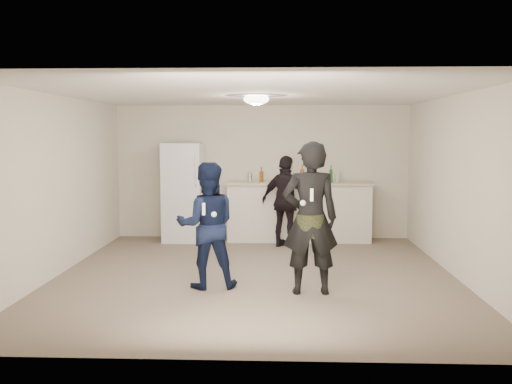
{
  "coord_description": "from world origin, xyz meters",
  "views": [
    {
      "loc": [
        0.32,
        -7.76,
        1.95
      ],
      "look_at": [
        0.0,
        0.2,
        1.15
      ],
      "focal_mm": 40.0,
      "sensor_mm": 36.0,
      "label": 1
    }
  ],
  "objects_px": {
    "man": "(207,225)",
    "shaker": "(250,177)",
    "fridge": "(183,192)",
    "counter": "(299,213)",
    "woman": "(310,218)",
    "spectator": "(286,202)"
  },
  "relations": [
    {
      "from": "shaker",
      "to": "man",
      "type": "height_order",
      "value": "man"
    },
    {
      "from": "counter",
      "to": "spectator",
      "type": "height_order",
      "value": "spectator"
    },
    {
      "from": "woman",
      "to": "fridge",
      "type": "bearing_deg",
      "value": -62.49
    },
    {
      "from": "shaker",
      "to": "man",
      "type": "distance_m",
      "value": 3.33
    },
    {
      "from": "shaker",
      "to": "fridge",
      "type": "bearing_deg",
      "value": -176.85
    },
    {
      "from": "counter",
      "to": "spectator",
      "type": "bearing_deg",
      "value": -111.79
    },
    {
      "from": "shaker",
      "to": "woman",
      "type": "height_order",
      "value": "woman"
    },
    {
      "from": "counter",
      "to": "woman",
      "type": "bearing_deg",
      "value": -89.7
    },
    {
      "from": "man",
      "to": "shaker",
      "type": "bearing_deg",
      "value": -106.23
    },
    {
      "from": "man",
      "to": "woman",
      "type": "xyz_separation_m",
      "value": [
        1.3,
        -0.23,
        0.13
      ]
    },
    {
      "from": "man",
      "to": "woman",
      "type": "distance_m",
      "value": 1.33
    },
    {
      "from": "man",
      "to": "spectator",
      "type": "xyz_separation_m",
      "value": [
        1.04,
        2.7,
        -0.01
      ]
    },
    {
      "from": "fridge",
      "to": "shaker",
      "type": "bearing_deg",
      "value": 3.15
    },
    {
      "from": "counter",
      "to": "fridge",
      "type": "relative_size",
      "value": 1.44
    },
    {
      "from": "woman",
      "to": "spectator",
      "type": "bearing_deg",
      "value": -89.33
    },
    {
      "from": "counter",
      "to": "fridge",
      "type": "distance_m",
      "value": 2.16
    },
    {
      "from": "shaker",
      "to": "counter",
      "type": "bearing_deg",
      "value": 0.17
    },
    {
      "from": "woman",
      "to": "counter",
      "type": "bearing_deg",
      "value": -93.99
    },
    {
      "from": "man",
      "to": "spectator",
      "type": "height_order",
      "value": "man"
    },
    {
      "from": "woman",
      "to": "spectator",
      "type": "height_order",
      "value": "woman"
    },
    {
      "from": "counter",
      "to": "shaker",
      "type": "height_order",
      "value": "shaker"
    },
    {
      "from": "shaker",
      "to": "spectator",
      "type": "distance_m",
      "value": 0.96
    }
  ]
}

